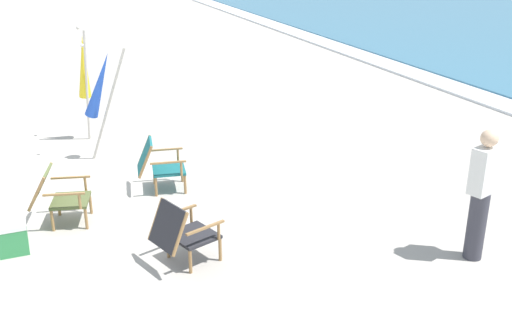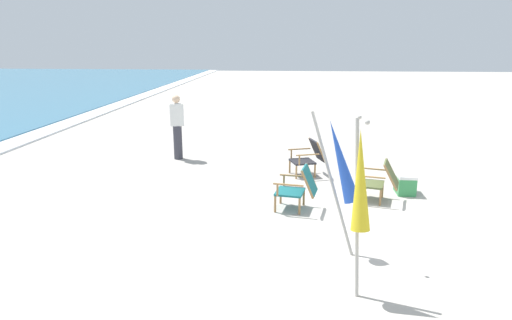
{
  "view_description": "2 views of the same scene",
  "coord_description": "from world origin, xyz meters",
  "px_view_note": "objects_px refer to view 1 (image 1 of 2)",
  "views": [
    {
      "loc": [
        8.84,
        -0.4,
        3.74
      ],
      "look_at": [
        1.65,
        2.56,
        0.71
      ],
      "focal_mm": 42.0,
      "sensor_mm": 36.0,
      "label": 1
    },
    {
      "loc": [
        -7.16,
        1.57,
        2.92
      ],
      "look_at": [
        1.21,
        2.23,
        0.73
      ],
      "focal_mm": 32.0,
      "sensor_mm": 36.0,
      "label": 2
    }
  ],
  "objects_px": {
    "beach_chair_far_center": "(57,194)",
    "umbrella_furled_blue": "(100,86)",
    "beach_chair_back_right": "(158,163)",
    "person_near_chairs": "(481,194)",
    "cooler_box": "(12,234)",
    "umbrella_furled_yellow": "(84,68)",
    "beach_chair_front_right": "(182,231)"
  },
  "relations": [
    {
      "from": "beach_chair_far_center",
      "to": "person_near_chairs",
      "type": "distance_m",
      "value": 5.38
    },
    {
      "from": "beach_chair_back_right",
      "to": "beach_chair_front_right",
      "type": "height_order",
      "value": "beach_chair_back_right"
    },
    {
      "from": "umbrella_furled_blue",
      "to": "beach_chair_far_center",
      "type": "bearing_deg",
      "value": -24.4
    },
    {
      "from": "umbrella_furled_yellow",
      "to": "umbrella_furled_blue",
      "type": "relative_size",
      "value": 1.06
    },
    {
      "from": "beach_chair_front_right",
      "to": "cooler_box",
      "type": "distance_m",
      "value": 2.19
    },
    {
      "from": "beach_chair_far_center",
      "to": "cooler_box",
      "type": "height_order",
      "value": "beach_chair_far_center"
    },
    {
      "from": "beach_chair_back_right",
      "to": "umbrella_furled_blue",
      "type": "xyz_separation_m",
      "value": [
        -1.58,
        -0.54,
        0.87
      ]
    },
    {
      "from": "beach_chair_back_right",
      "to": "umbrella_furled_yellow",
      "type": "xyz_separation_m",
      "value": [
        -2.72,
        -0.64,
        0.95
      ]
    },
    {
      "from": "beach_chair_back_right",
      "to": "beach_chair_front_right",
      "type": "bearing_deg",
      "value": -6.6
    },
    {
      "from": "beach_chair_back_right",
      "to": "beach_chair_front_right",
      "type": "xyz_separation_m",
      "value": [
        2.23,
        -0.26,
        -0.0
      ]
    },
    {
      "from": "umbrella_furled_blue",
      "to": "person_near_chairs",
      "type": "bearing_deg",
      "value": 35.4
    },
    {
      "from": "beach_chair_far_center",
      "to": "cooler_box",
      "type": "relative_size",
      "value": 1.78
    },
    {
      "from": "beach_chair_far_center",
      "to": "cooler_box",
      "type": "bearing_deg",
      "value": -49.39
    },
    {
      "from": "beach_chair_front_right",
      "to": "umbrella_furled_blue",
      "type": "bearing_deg",
      "value": -175.83
    },
    {
      "from": "beach_chair_back_right",
      "to": "beach_chair_front_right",
      "type": "distance_m",
      "value": 2.24
    },
    {
      "from": "beach_chair_far_center",
      "to": "beach_chair_back_right",
      "type": "xyz_separation_m",
      "value": [
        -0.57,
        1.51,
        0.0
      ]
    },
    {
      "from": "umbrella_furled_blue",
      "to": "cooler_box",
      "type": "distance_m",
      "value": 3.29
    },
    {
      "from": "umbrella_furled_yellow",
      "to": "beach_chair_back_right",
      "type": "bearing_deg",
      "value": 13.17
    },
    {
      "from": "beach_chair_front_right",
      "to": "cooler_box",
      "type": "relative_size",
      "value": 1.76
    },
    {
      "from": "beach_chair_far_center",
      "to": "umbrella_furled_yellow",
      "type": "distance_m",
      "value": 3.53
    },
    {
      "from": "umbrella_furled_yellow",
      "to": "person_near_chairs",
      "type": "relative_size",
      "value": 1.29
    },
    {
      "from": "beach_chair_front_right",
      "to": "umbrella_furled_blue",
      "type": "relative_size",
      "value": 0.43
    },
    {
      "from": "umbrella_furled_yellow",
      "to": "cooler_box",
      "type": "height_order",
      "value": "umbrella_furled_yellow"
    },
    {
      "from": "cooler_box",
      "to": "umbrella_furled_blue",
      "type": "bearing_deg",
      "value": 149.41
    },
    {
      "from": "beach_chair_back_right",
      "to": "person_near_chairs",
      "type": "xyz_separation_m",
      "value": [
        3.43,
        3.02,
        0.41
      ]
    },
    {
      "from": "beach_chair_far_center",
      "to": "umbrella_furled_blue",
      "type": "relative_size",
      "value": 0.44
    },
    {
      "from": "beach_chair_far_center",
      "to": "umbrella_furled_blue",
      "type": "bearing_deg",
      "value": 155.6
    },
    {
      "from": "beach_chair_back_right",
      "to": "person_near_chairs",
      "type": "height_order",
      "value": "person_near_chairs"
    },
    {
      "from": "beach_chair_back_right",
      "to": "umbrella_furled_yellow",
      "type": "distance_m",
      "value": 2.95
    },
    {
      "from": "beach_chair_front_right",
      "to": "beach_chair_far_center",
      "type": "bearing_deg",
      "value": -142.92
    },
    {
      "from": "umbrella_furled_yellow",
      "to": "cooler_box",
      "type": "bearing_deg",
      "value": -21.18
    },
    {
      "from": "umbrella_furled_yellow",
      "to": "person_near_chairs",
      "type": "xyz_separation_m",
      "value": [
        6.15,
        3.66,
        -0.54
      ]
    }
  ]
}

